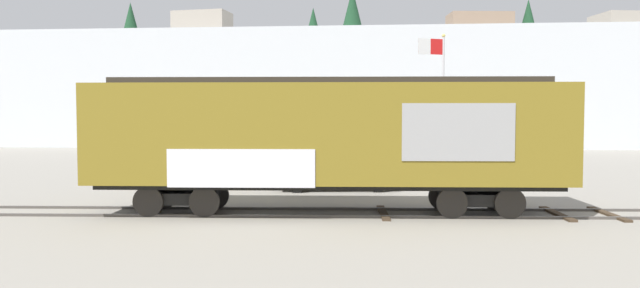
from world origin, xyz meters
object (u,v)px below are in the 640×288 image
at_px(freight_car, 328,136).
at_px(parked_car_tan, 200,169).
at_px(flagpole, 438,84).
at_px(parked_car_black, 335,170).

bearing_deg(freight_car, parked_car_tan, 133.54).
bearing_deg(parked_car_tan, freight_car, -46.46).
distance_m(flagpole, parked_car_black, 8.75).
height_order(flagpole, parked_car_black, flagpole).
relative_size(parked_car_tan, parked_car_black, 1.01).
relative_size(freight_car, parked_car_tan, 2.91).
xyz_separation_m(freight_car, parked_car_black, (-0.10, 5.80, -1.59)).
height_order(flagpole, parked_car_tan, flagpole).
relative_size(flagpole, parked_car_tan, 1.44).
bearing_deg(parked_car_black, flagpole, 51.56).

